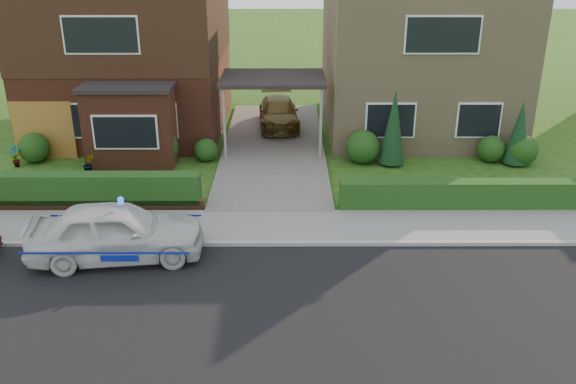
{
  "coord_description": "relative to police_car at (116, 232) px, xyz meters",
  "views": [
    {
      "loc": [
        0.48,
        -11.1,
        7.47
      ],
      "look_at": [
        0.53,
        3.5,
        1.34
      ],
      "focal_mm": 38.0,
      "sensor_mm": 36.0,
      "label": 1
    }
  ],
  "objects": [
    {
      "name": "conifer_b",
      "position": [
        12.33,
        6.8,
        0.37
      ],
      "size": [
        0.9,
        0.9,
        2.2
      ],
      "primitive_type": "cone",
      "color": "black",
      "rests_on": "ground"
    },
    {
      "name": "hedge_left",
      "position": [
        -2.07,
        3.05,
        -0.73
      ],
      "size": [
        7.5,
        0.55,
        0.9
      ],
      "primitive_type": "cube",
      "color": "#163310",
      "rests_on": "ground"
    },
    {
      "name": "shrub_left_far",
      "position": [
        -4.77,
        7.1,
        -0.19
      ],
      "size": [
        1.08,
        1.08,
        1.08
      ],
      "primitive_type": "sphere",
      "color": "#163310",
      "rests_on": "ground"
    },
    {
      "name": "potted_plant_a",
      "position": [
        -5.27,
        6.6,
        -0.34
      ],
      "size": [
        0.42,
        0.28,
        0.79
      ],
      "primitive_type": "imported",
      "rotation": [
        0.0,
        0.0,
        -0.0
      ],
      "color": "gray",
      "rests_on": "ground"
    },
    {
      "name": "shrub_right_far",
      "position": [
        12.53,
        6.8,
        -0.19
      ],
      "size": [
        1.08,
        1.08,
        1.08
      ],
      "primitive_type": "sphere",
      "color": "#163310",
      "rests_on": "ground"
    },
    {
      "name": "shrub_left_near",
      "position": [
        1.33,
        7.2,
        -0.31
      ],
      "size": [
        0.84,
        0.84,
        0.84
      ],
      "primitive_type": "sphere",
      "color": "#163310",
      "rests_on": "ground"
    },
    {
      "name": "kerb",
      "position": [
        3.73,
        0.65,
        -0.67
      ],
      "size": [
        60.0,
        0.16,
        0.12
      ],
      "primitive_type": "cube",
      "color": "#9E9993",
      "rests_on": "ground"
    },
    {
      "name": "house_right",
      "position": [
        9.53,
        11.59,
        2.93
      ],
      "size": [
        7.5,
        8.06,
        7.25
      ],
      "color": "tan",
      "rests_on": "ground"
    },
    {
      "name": "house_left",
      "position": [
        -2.06,
        11.5,
        3.08
      ],
      "size": [
        7.5,
        9.53,
        7.25
      ],
      "color": "brown",
      "rests_on": "ground"
    },
    {
      "name": "garage_door",
      "position": [
        -4.52,
        7.56,
        0.32
      ],
      "size": [
        2.2,
        0.1,
        2.1
      ],
      "primitive_type": "cube",
      "color": "brown",
      "rests_on": "ground"
    },
    {
      "name": "road",
      "position": [
        3.73,
        -2.4,
        -0.73
      ],
      "size": [
        60.0,
        6.0,
        0.02
      ],
      "primitive_type": "cube",
      "color": "black",
      "rests_on": "ground"
    },
    {
      "name": "sidewalk",
      "position": [
        3.73,
        1.7,
        -0.68
      ],
      "size": [
        60.0,
        2.0,
        0.1
      ],
      "primitive_type": "cube",
      "color": "slate",
      "rests_on": "ground"
    },
    {
      "name": "dwarf_wall",
      "position": [
        -2.07,
        2.9,
        -0.55
      ],
      "size": [
        7.7,
        0.25,
        0.36
      ],
      "primitive_type": "cube",
      "color": "brown",
      "rests_on": "ground"
    },
    {
      "name": "conifer_a",
      "position": [
        7.93,
        6.8,
        0.57
      ],
      "size": [
        0.9,
        0.9,
        2.6
      ],
      "primitive_type": "cone",
      "color": "black",
      "rests_on": "ground"
    },
    {
      "name": "potted_plant_c",
      "position": [
        1.23,
        3.6,
        -0.39
      ],
      "size": [
        0.45,
        0.45,
        0.67
      ],
      "primitive_type": "imported",
      "rotation": [
        0.0,
        0.0,
        1.34
      ],
      "color": "gray",
      "rests_on": "ground"
    },
    {
      "name": "ground",
      "position": [
        3.73,
        -2.4,
        -0.73
      ],
      "size": [
        120.0,
        120.0,
        0.0
      ],
      "primitive_type": "plane",
      "color": "#214512",
      "rests_on": "ground"
    },
    {
      "name": "shrub_right_mid",
      "position": [
        11.53,
        7.1,
        -0.25
      ],
      "size": [
        0.96,
        0.96,
        0.96
      ],
      "primitive_type": "sphere",
      "color": "#163310",
      "rests_on": "ground"
    },
    {
      "name": "carport_link",
      "position": [
        3.73,
        8.55,
        1.93
      ],
      "size": [
        3.8,
        3.0,
        2.77
      ],
      "color": "black",
      "rests_on": "ground"
    },
    {
      "name": "police_car",
      "position": [
        0.0,
        0.0,
        0.0
      ],
      "size": [
        3.94,
        4.46,
        1.62
      ],
      "rotation": [
        0.0,
        0.0,
        1.69
      ],
      "color": "silver",
      "rests_on": "ground"
    },
    {
      "name": "driveway",
      "position": [
        3.73,
        8.6,
        -0.67
      ],
      "size": [
        3.8,
        12.0,
        0.12
      ],
      "primitive_type": "cube",
      "color": "#666059",
      "rests_on": "ground"
    },
    {
      "name": "hedge_right",
      "position": [
        9.53,
        2.95,
        -0.73
      ],
      "size": [
        7.5,
        0.55,
        0.8
      ],
      "primitive_type": "cube",
      "color": "#163310",
      "rests_on": "ground"
    },
    {
      "name": "driveway_car",
      "position": [
        3.89,
        11.24,
        -0.05
      ],
      "size": [
        1.83,
        3.98,
        1.13
      ],
      "primitive_type": "imported",
      "rotation": [
        0.0,
        0.0,
        0.06
      ],
      "color": "brown",
      "rests_on": "driveway"
    },
    {
      "name": "potted_plant_b",
      "position": [
        -2.5,
        5.91,
        -0.39
      ],
      "size": [
        0.48,
        0.44,
        0.69
      ],
      "primitive_type": "imported",
      "rotation": [
        0.0,
        0.0,
        0.47
      ],
      "color": "gray",
      "rests_on": "ground"
    },
    {
      "name": "shrub_right_near",
      "position": [
        6.93,
        7.0,
        -0.13
      ],
      "size": [
        1.2,
        1.2,
        1.2
      ],
      "primitive_type": "sphere",
      "color": "#163310",
      "rests_on": "ground"
    },
    {
      "name": "shrub_left_mid",
      "position": [
        -0.27,
        6.9,
        -0.07
      ],
      "size": [
        1.32,
        1.32,
        1.32
      ],
      "primitive_type": "sphere",
      "color": "#163310",
      "rests_on": "ground"
    }
  ]
}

